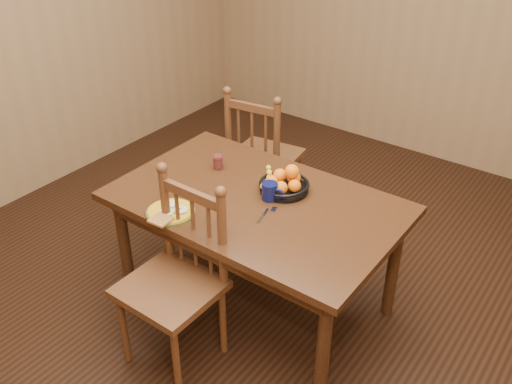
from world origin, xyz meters
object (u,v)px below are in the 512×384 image
Objects in this scene: chair_near at (176,281)px; breakfast_plate at (170,212)px; fruit_bowl at (284,183)px; dining_table at (256,212)px; chair_far at (262,156)px; coffee_mug at (270,191)px.

chair_near reaches higher than breakfast_plate.
chair_near is at bearing -102.30° from fruit_bowl.
breakfast_plate is at bearing -126.88° from dining_table.
chair_far is 0.98× the size of chair_near.
chair_far is 1.26m from breakfast_plate.
fruit_bowl is (0.16, 0.75, 0.29)m from chair_near.
breakfast_plate is at bearing 135.70° from chair_near.
coffee_mug is (0.61, -0.77, 0.30)m from chair_far.
dining_table is at bearing 53.12° from breakfast_plate.
fruit_bowl is (0.61, -0.64, 0.30)m from chair_far.
coffee_mug is at bearing 120.37° from chair_far.
fruit_bowl is (0.36, 0.56, 0.03)m from breakfast_plate.
chair_near is at bearing -104.02° from coffee_mug.
chair_far is 1.02m from coffee_mug.
chair_far reaches higher than fruit_bowl.
chair_far is 3.16× the size of fruit_bowl.
chair_near is (-0.10, -0.58, -0.16)m from dining_table.
fruit_bowl is at bearing 78.11° from chair_near.
dining_table is 0.49m from breakfast_plate.
dining_table is 1.53× the size of chair_near.
chair_far is (-0.54, 0.82, -0.17)m from dining_table.
chair_near is at bearing -44.71° from breakfast_plate.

